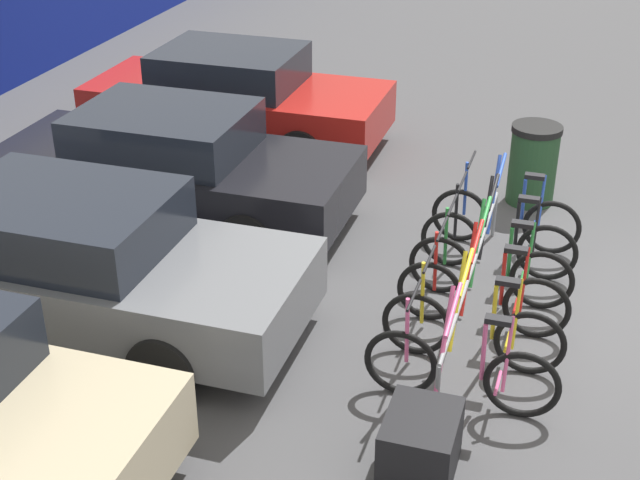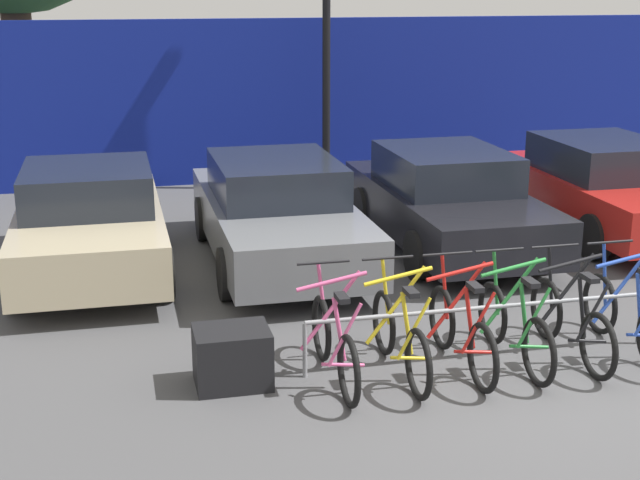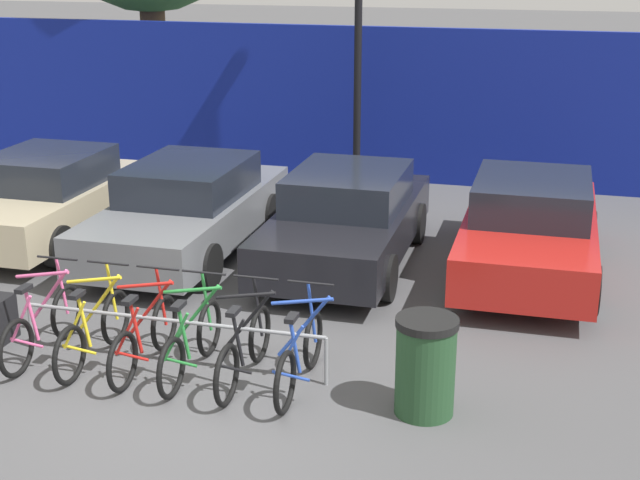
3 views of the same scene
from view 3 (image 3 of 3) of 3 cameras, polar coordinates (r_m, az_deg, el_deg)
ground_plane at (r=9.53m, az=-8.10°, el=-10.05°), size 120.00×120.00×0.00m
hoarding_wall at (r=17.75m, az=3.76°, el=8.63°), size 36.00×0.16×3.01m
bike_rack at (r=10.07m, az=-9.51°, el=-5.43°), size 3.61×0.04×0.57m
bicycle_pink at (r=10.69m, az=-17.35°, el=-5.23°), size 0.68×1.71×1.05m
bicycle_yellow at (r=10.37m, az=-14.30°, el=-5.69°), size 0.68×1.71×1.05m
bicycle_red at (r=10.09m, az=-11.18°, el=-6.14°), size 0.68×1.71×1.05m
bicycle_green at (r=9.87m, az=-8.25°, el=-6.54°), size 0.68×1.71×1.05m
bicycle_black at (r=9.66m, az=-4.89°, el=-6.99°), size 0.68×1.71×1.05m
bicycle_blue at (r=9.48m, az=-1.31°, el=-7.43°), size 0.68×1.71×1.05m
car_beige at (r=14.83m, az=-17.05°, el=2.66°), size 1.91×4.01×1.40m
car_grey at (r=13.68m, az=-8.44°, el=2.00°), size 1.91×4.55×1.40m
car_black at (r=13.05m, az=1.72°, el=1.38°), size 1.91×4.33×1.40m
car_red at (r=12.97m, az=13.28°, el=0.78°), size 1.91×4.33×1.40m
lamp_post at (r=16.59m, az=2.49°, el=14.89°), size 0.24×0.44×6.28m
trash_bin at (r=9.02m, az=6.77°, el=-7.99°), size 0.63×0.63×1.03m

